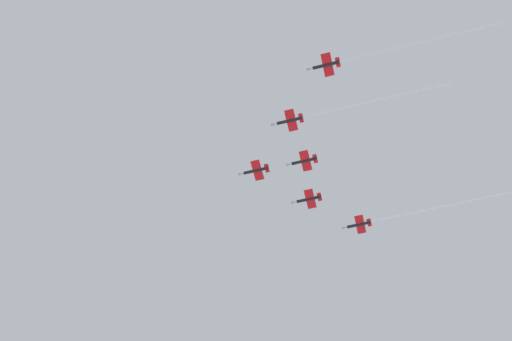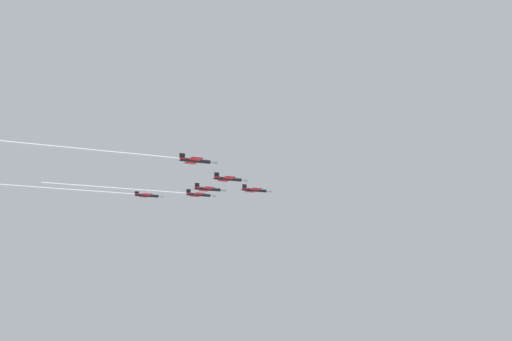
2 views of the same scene
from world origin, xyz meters
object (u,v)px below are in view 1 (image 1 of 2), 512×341
object	(u,v)px
jet_port_outer	(303,161)
jet_starboard_outer	(384,51)
jet_lead	(255,171)
jet_center_rear	(421,212)
jet_port_inner	(342,109)
jet_starboard_inner	(308,199)

from	to	relation	value
jet_port_outer	jet_starboard_outer	distance (m)	44.12
jet_lead	jet_starboard_outer	size ratio (longest dim) A/B	0.19
jet_starboard_outer	jet_center_rear	distance (m)	60.48
jet_lead	jet_starboard_outer	distance (m)	57.32
jet_port_inner	jet_lead	bearing A→B (deg)	65.06
jet_starboard_outer	jet_starboard_inner	bearing A→B (deg)	36.60
jet_lead	jet_starboard_outer	bearing A→B (deg)	-121.78
jet_lead	jet_starboard_outer	xyz separation A→B (m)	(57.16, -4.23, 1.12)
jet_lead	jet_starboard_inner	world-z (taller)	jet_lead
jet_center_rear	jet_starboard_inner	bearing A→B (deg)	112.03
jet_port_inner	jet_starboard_outer	bearing A→B (deg)	-132.85
jet_center_rear	jet_starboard_outer	bearing A→B (deg)	176.52
jet_starboard_inner	jet_port_outer	xyz separation A→B (m)	(8.32, -12.68, -0.53)
jet_starboard_inner	jet_starboard_outer	bearing A→B (deg)	-143.40
jet_port_inner	jet_starboard_inner	distance (m)	34.82
jet_port_inner	jet_starboard_inner	xyz separation A→B (m)	(-29.35, 18.73, -0.26)
jet_lead	jet_center_rear	xyz separation A→B (m)	(32.50, 50.99, 0.51)
jet_port_inner	jet_center_rear	size ratio (longest dim) A/B	0.85
jet_port_inner	jet_center_rear	distance (m)	49.48
jet_port_inner	jet_starboard_outer	size ratio (longest dim) A/B	0.96
jet_starboard_outer	jet_lead	bearing A→B (deg)	58.22
jet_port_outer	jet_center_rear	size ratio (longest dim) A/B	0.17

